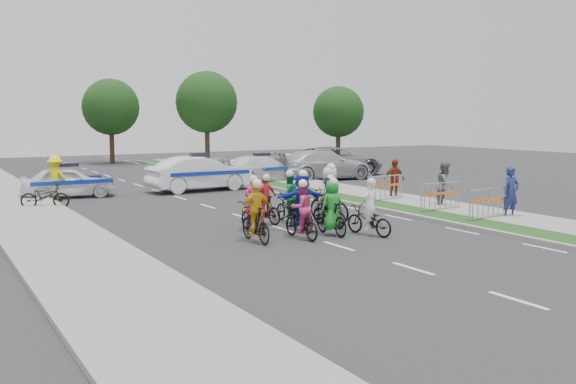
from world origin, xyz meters
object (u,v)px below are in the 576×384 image
cone_1 (307,183)px  barrier_0 (488,205)px  rider_9 (265,204)px  civilian_sedan (324,165)px  rider_7 (329,199)px  tree_2 (338,112)px  spectator_0 (511,193)px  spectator_1 (445,185)px  police_car_1 (200,174)px  rider_6 (252,213)px  civilian_suv (333,161)px  rider_5 (302,205)px  police_car_0 (68,182)px  spectator_2 (394,179)px  parked_bike (45,196)px  rider_3 (256,218)px  barrier_1 (440,198)px  cone_0 (320,194)px  police_car_2 (262,169)px  rider_0 (369,216)px  rider_4 (329,206)px  tree_1 (207,102)px  rider_2 (301,217)px  rider_8 (288,203)px  tree_4 (111,107)px  marshal_hiviz (56,178)px  barrier_2 (385,189)px

cone_1 → barrier_0: bearing=-87.8°
rider_9 → civilian_sedan: bearing=-141.3°
rider_7 → tree_2: (15.97, 22.52, 3.07)m
spectator_0 → spectator_1: 3.15m
police_car_1 → rider_6: bearing=161.7°
rider_9 → civilian_suv: civilian_suv is taller
rider_5 → police_car_0: rider_5 is taller
barrier_0 → cone_1: 10.82m
spectator_2 → tree_2: bearing=65.7°
rider_5 → parked_bike: rider_5 is taller
spectator_0 → spectator_1: spectator_0 is taller
spectator_2 → tree_2: size_ratio=0.30×
spectator_2 → civilian_suv: bearing=73.0°
rider_3 → barrier_1: bearing=-168.6°
civilian_suv → cone_0: bearing=149.1°
spectator_2 → police_car_2: bearing=104.2°
spectator_0 → spectator_2: bearing=94.5°
rider_0 → barrier_1: rider_0 is taller
rider_4 → police_car_0: size_ratio=0.43×
police_car_2 → cone_1: bearing=175.0°
cone_1 → tree_1: size_ratio=0.10×
spectator_2 → police_car_1: bearing=134.2°
police_car_1 → police_car_2: size_ratio=1.01×
rider_2 → cone_1: (6.59, 10.24, -0.31)m
rider_0 → rider_4: size_ratio=1.06×
spectator_2 → tree_1: bearing=91.0°
police_car_2 → spectator_2: size_ratio=2.88×
rider_8 → spectator_0: spectator_0 is taller
barrier_0 → cone_1: bearing=92.2°
rider_7 → tree_4: size_ratio=0.31×
rider_4 → tree_2: tree_2 is taller
rider_0 → rider_5: rider_5 is taller
police_car_0 → rider_2: bearing=-155.6°
cone_0 → marshal_hiviz: bearing=144.8°
rider_4 → spectator_2: (6.16, 4.20, 0.20)m
police_car_0 → civilian_sedan: 14.03m
barrier_2 → tree_4: 28.15m
civilian_sedan → marshal_hiviz: 14.64m
rider_6 → cone_0: bearing=-135.9°
rider_8 → police_car_0: (-4.92, 10.59, 0.02)m
marshal_hiviz → parked_bike: 2.97m
parked_bike → tree_2: tree_2 is taller
spectator_1 → barrier_0: 3.33m
civilian_sedan → cone_1: 5.41m
rider_3 → marshal_hiviz: size_ratio=0.97×
rider_2 → cone_0: rider_2 is taller
spectator_2 → tree_2: (10.25, 18.97, 2.98)m
rider_8 → police_car_0: 11.68m
rider_6 → spectator_1: (8.77, 0.84, 0.31)m
rider_3 → rider_6: bearing=-112.5°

